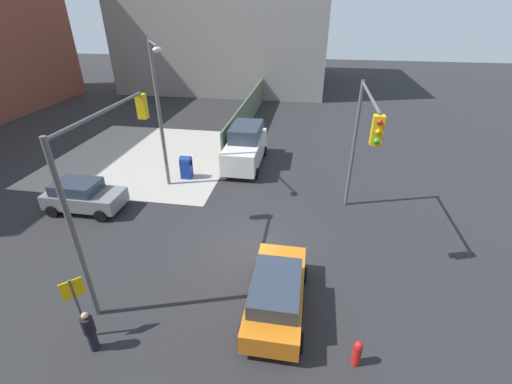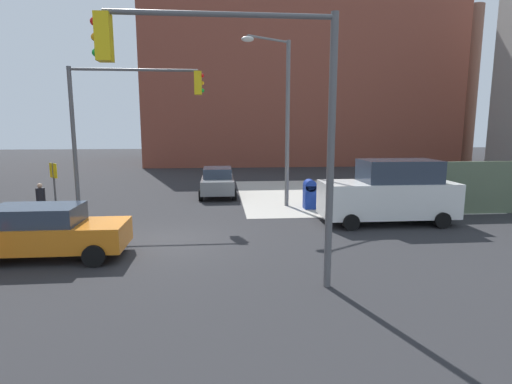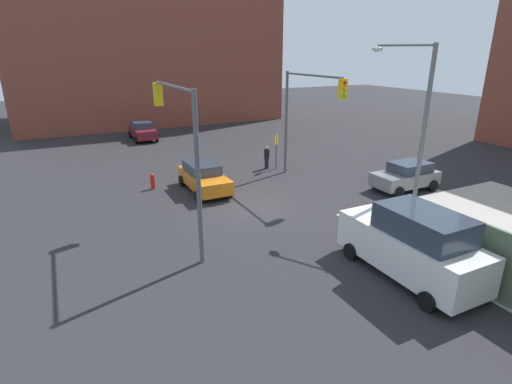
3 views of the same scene
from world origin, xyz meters
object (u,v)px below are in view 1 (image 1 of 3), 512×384
at_px(fire_hydrant, 357,353).
at_px(traffic_signal_nw_corner, 105,166).
at_px(smokestack, 48,12).
at_px(van_white_delivery, 245,146).
at_px(sedan_gray, 83,196).
at_px(hatchback_orange, 276,292).
at_px(mailbox_blue, 186,166).
at_px(pedestrian_crossing, 90,331).
at_px(street_lamp_corner, 159,108).
at_px(traffic_signal_se_corner, 362,135).

bearing_deg(fire_hydrant, traffic_signal_nw_corner, 72.55).
height_order(smokestack, van_white_delivery, smokestack).
bearing_deg(sedan_gray, smokestack, 36.73).
relative_size(traffic_signal_nw_corner, sedan_gray, 1.67).
relative_size(smokestack, hatchback_orange, 3.82).
xyz_separation_m(mailbox_blue, pedestrian_crossing, (-12.00, -1.20, 0.05)).
bearing_deg(street_lamp_corner, pedestrian_crossing, -170.41).
bearing_deg(van_white_delivery, hatchback_orange, -164.29).
bearing_deg(pedestrian_crossing, hatchback_orange, -32.94).
xyz_separation_m(traffic_signal_nw_corner, fire_hydrant, (-2.73, -8.70, -4.17)).
distance_m(traffic_signal_nw_corner, fire_hydrant, 10.03).
bearing_deg(traffic_signal_se_corner, fire_hydrant, 177.69).
xyz_separation_m(smokestack, sedan_gray, (-28.20, -21.04, -7.71)).
xyz_separation_m(mailbox_blue, sedan_gray, (-4.48, 3.96, 0.08)).
distance_m(traffic_signal_nw_corner, hatchback_orange, 7.28).
distance_m(street_lamp_corner, mailbox_blue, 4.19).
xyz_separation_m(traffic_signal_nw_corner, pedestrian_crossing, (-3.53, -0.70, -3.84)).
distance_m(smokestack, mailbox_blue, 35.34).
distance_m(hatchback_orange, van_white_delivery, 12.63).
distance_m(traffic_signal_nw_corner, pedestrian_crossing, 5.27).
bearing_deg(fire_hydrant, street_lamp_corner, 44.76).
bearing_deg(mailbox_blue, sedan_gray, 138.53).
bearing_deg(street_lamp_corner, sedan_gray, 133.34).
bearing_deg(street_lamp_corner, fire_hydrant, -135.24).
relative_size(street_lamp_corner, mailbox_blue, 5.59).
bearing_deg(traffic_signal_nw_corner, mailbox_blue, 3.38).
xyz_separation_m(traffic_signal_se_corner, van_white_delivery, (6.37, 6.30, -3.35)).
height_order(mailbox_blue, van_white_delivery, van_white_delivery).
relative_size(traffic_signal_se_corner, pedestrian_crossing, 4.13).
relative_size(hatchback_orange, van_white_delivery, 0.83).
height_order(traffic_signal_nw_corner, pedestrian_crossing, traffic_signal_nw_corner).
height_order(smokestack, sedan_gray, smokestack).
bearing_deg(van_white_delivery, traffic_signal_nw_corner, 166.29).
relative_size(fire_hydrant, pedestrian_crossing, 0.60).
bearing_deg(traffic_signal_nw_corner, hatchback_orange, -100.02).
xyz_separation_m(fire_hydrant, van_white_delivery, (13.80, 6.00, 0.79)).
bearing_deg(sedan_gray, mailbox_blue, -41.47).
bearing_deg(traffic_signal_nw_corner, street_lamp_corner, 8.78).
distance_m(smokestack, traffic_signal_nw_corner, 41.25).
xyz_separation_m(traffic_signal_se_corner, mailbox_blue, (3.77, 9.50, -3.86)).
height_order(traffic_signal_nw_corner, sedan_gray, traffic_signal_nw_corner).
relative_size(mailbox_blue, sedan_gray, 0.37).
bearing_deg(street_lamp_corner, hatchback_orange, -138.74).
bearing_deg(smokestack, sedan_gray, -143.27).
bearing_deg(hatchback_orange, mailbox_blue, 34.73).
relative_size(traffic_signal_se_corner, fire_hydrant, 6.91).
height_order(street_lamp_corner, sedan_gray, street_lamp_corner).
xyz_separation_m(fire_hydrant, sedan_gray, (6.72, 13.16, 0.36)).
bearing_deg(traffic_signal_se_corner, traffic_signal_nw_corner, 117.54).
bearing_deg(mailbox_blue, street_lamp_corner, 155.28).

